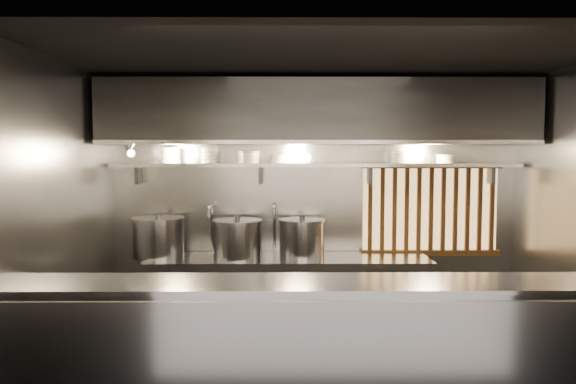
{
  "coord_description": "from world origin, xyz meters",
  "views": [
    {
      "loc": [
        -0.35,
        -4.79,
        2.03
      ],
      "look_at": [
        -0.31,
        0.55,
        1.64
      ],
      "focal_mm": 35.0,
      "sensor_mm": 36.0,
      "label": 1
    }
  ],
  "objects_px": {
    "stock_pot_mid": "(302,238)",
    "stock_pot_right": "(237,239)",
    "pendant_bulb": "(307,158)",
    "stock_pot_left": "(159,237)",
    "heat_lamp": "(129,148)"
  },
  "relations": [
    {
      "from": "pendant_bulb",
      "to": "stock_pot_mid",
      "type": "relative_size",
      "value": 0.31
    },
    {
      "from": "pendant_bulb",
      "to": "stock_pot_mid",
      "type": "xyz_separation_m",
      "value": [
        -0.05,
        -0.02,
        -0.86
      ]
    },
    {
      "from": "stock_pot_mid",
      "to": "stock_pot_left",
      "type": "bearing_deg",
      "value": -179.99
    },
    {
      "from": "heat_lamp",
      "to": "pendant_bulb",
      "type": "height_order",
      "value": "heat_lamp"
    },
    {
      "from": "stock_pot_left",
      "to": "heat_lamp",
      "type": "bearing_deg",
      "value": -122.67
    },
    {
      "from": "stock_pot_left",
      "to": "stock_pot_mid",
      "type": "relative_size",
      "value": 1.17
    },
    {
      "from": "stock_pot_right",
      "to": "pendant_bulb",
      "type": "bearing_deg",
      "value": 7.65
    },
    {
      "from": "stock_pot_mid",
      "to": "stock_pot_right",
      "type": "xyz_separation_m",
      "value": [
        -0.69,
        -0.08,
        0.0
      ]
    },
    {
      "from": "stock_pot_mid",
      "to": "stock_pot_right",
      "type": "bearing_deg",
      "value": -173.72
    },
    {
      "from": "pendant_bulb",
      "to": "stock_pot_mid",
      "type": "bearing_deg",
      "value": -154.94
    },
    {
      "from": "pendant_bulb",
      "to": "stock_pot_mid",
      "type": "distance_m",
      "value": 0.86
    },
    {
      "from": "heat_lamp",
      "to": "stock_pot_right",
      "type": "distance_m",
      "value": 1.45
    },
    {
      "from": "heat_lamp",
      "to": "stock_pot_right",
      "type": "xyz_separation_m",
      "value": [
        1.06,
        0.25,
        -0.96
      ]
    },
    {
      "from": "pendant_bulb",
      "to": "stock_pot_right",
      "type": "relative_size",
      "value": 0.3
    },
    {
      "from": "stock_pot_right",
      "to": "stock_pot_left",
      "type": "bearing_deg",
      "value": 174.94
    }
  ]
}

